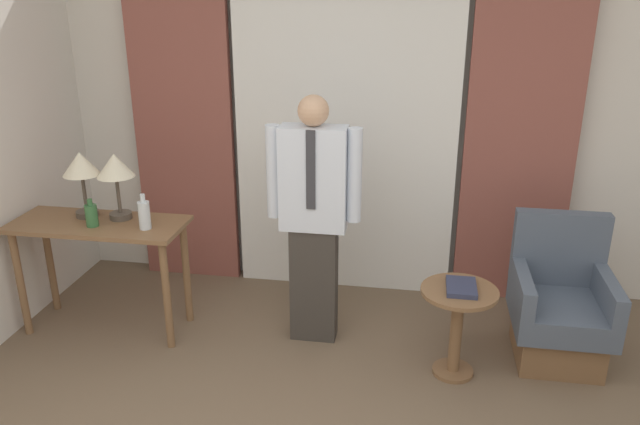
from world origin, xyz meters
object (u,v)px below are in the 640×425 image
book (461,287)px  bottle_near_edge (144,215)px  armchair (559,310)px  side_table (457,317)px  table_lamp_right (115,170)px  bottle_by_lamp (91,215)px  table_lamp_left (81,168)px  person (314,213)px  desk (100,242)px

book → bottle_near_edge: bearing=176.7°
armchair → side_table: 0.72m
armchair → table_lamp_right: bearing=-179.0°
table_lamp_right → bottle_by_lamp: size_ratio=2.42×
table_lamp_right → bottle_near_edge: size_ratio=1.92×
table_lamp_left → table_lamp_right: (0.24, 0.00, 0.00)m
table_lamp_right → bottle_by_lamp: bearing=-126.3°
bottle_by_lamp → person: 1.43m
bottle_near_edge → bottle_by_lamp: bottle_near_edge is taller
bottle_near_edge → side_table: 2.04m
table_lamp_right → armchair: table_lamp_right is taller
armchair → book: armchair is taller
side_table → armchair: bearing=25.8°
table_lamp_right → book: size_ratio=1.82×
book → bottle_by_lamp: bearing=177.6°
bottle_near_edge → book: bearing=-3.3°
side_table → table_lamp_left: bearing=173.9°
table_lamp_left → bottle_by_lamp: bearing=-52.2°
bottle_by_lamp → armchair: bottle_by_lamp is taller
desk → person: 1.45m
armchair → side_table: armchair is taller
bottle_near_edge → person: person is taller
table_lamp_left → side_table: (2.45, -0.26, -0.73)m
bottle_by_lamp → book: bottle_by_lamp is taller
table_lamp_right → table_lamp_left: bearing=180.0°
side_table → bottle_by_lamp: bearing=177.5°
desk → book: bearing=-4.1°
bottle_near_edge → bottle_by_lamp: bearing=-177.7°
table_lamp_left → bottle_near_edge: bearing=-16.8°
bottle_near_edge → armchair: bearing=4.2°
desk → bottle_by_lamp: bottle_by_lamp is taller
table_lamp_right → bottle_near_edge: 0.37m
bottle_near_edge → person: bearing=8.8°
side_table → desk: bearing=175.9°
table_lamp_right → person: size_ratio=0.27×
table_lamp_right → person: person is taller
person → side_table: person is taller
side_table → table_lamp_right: bearing=173.3°
armchair → book: 0.75m
bottle_near_edge → book: bottle_near_edge is taller
bottle_near_edge → desk: bearing=171.8°
table_lamp_left → bottle_near_edge: (0.48, -0.14, -0.24)m
desk → table_lamp_right: (0.12, 0.09, 0.47)m
person → desk: bearing=-175.4°
desk → person: person is taller
bottle_near_edge → side_table: bottle_near_edge is taller
bottle_by_lamp → book: 2.36m
table_lamp_left → armchair: size_ratio=0.49×
bottle_near_edge → book: size_ratio=0.95×
person → table_lamp_right: bearing=-179.1°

